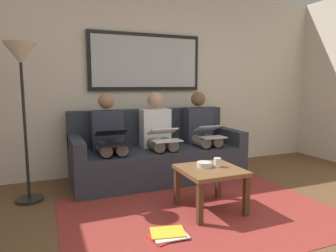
% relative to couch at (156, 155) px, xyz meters
% --- Properties ---
extents(wall_rear, '(6.00, 0.12, 2.60)m').
position_rel_couch_xyz_m(wall_rear, '(0.00, -0.48, 0.99)').
color(wall_rear, beige).
rests_on(wall_rear, ground_plane).
extents(area_rug, '(2.60, 1.80, 0.01)m').
position_rel_couch_xyz_m(area_rug, '(0.00, 1.27, -0.31)').
color(area_rug, maroon).
rests_on(area_rug, ground_plane).
extents(couch, '(2.20, 0.90, 0.90)m').
position_rel_couch_xyz_m(couch, '(0.00, 0.00, 0.00)').
color(couch, '#2D333D').
rests_on(couch, ground_plane).
extents(framed_mirror, '(1.62, 0.05, 0.79)m').
position_rel_couch_xyz_m(framed_mirror, '(0.00, -0.39, 1.24)').
color(framed_mirror, black).
extents(coffee_table, '(0.57, 0.57, 0.43)m').
position_rel_couch_xyz_m(coffee_table, '(-0.12, 1.22, 0.05)').
color(coffee_table, brown).
rests_on(coffee_table, ground_plane).
extents(cup, '(0.07, 0.07, 0.09)m').
position_rel_couch_xyz_m(cup, '(-0.21, 1.20, 0.16)').
color(cup, silver).
rests_on(cup, coffee_table).
extents(bowl, '(0.15, 0.15, 0.05)m').
position_rel_couch_xyz_m(bowl, '(-0.08, 1.15, 0.14)').
color(bowl, beige).
rests_on(bowl, coffee_table).
extents(person_left, '(0.38, 0.58, 1.14)m').
position_rel_couch_xyz_m(person_left, '(-0.64, 0.07, 0.30)').
color(person_left, '#2D3342').
rests_on(person_left, couch).
extents(laptop_silver, '(0.32, 0.34, 0.15)m').
position_rel_couch_xyz_m(laptop_silver, '(-0.64, 0.31, 0.31)').
color(laptop_silver, silver).
extents(person_middle, '(0.38, 0.58, 1.14)m').
position_rel_couch_xyz_m(person_middle, '(0.00, 0.07, 0.30)').
color(person_middle, silver).
rests_on(person_middle, couch).
extents(laptop_white, '(0.35, 0.33, 0.15)m').
position_rel_couch_xyz_m(laptop_white, '(0.00, 0.31, 0.31)').
color(laptop_white, white).
extents(person_right, '(0.38, 0.58, 1.14)m').
position_rel_couch_xyz_m(person_right, '(0.64, 0.07, 0.30)').
color(person_right, '#2D3342').
rests_on(person_right, couch).
extents(laptop_black, '(0.35, 0.40, 0.17)m').
position_rel_couch_xyz_m(laptop_black, '(0.64, 0.29, 0.32)').
color(laptop_black, black).
extents(magazine_stack, '(0.34, 0.28, 0.03)m').
position_rel_couch_xyz_m(magazine_stack, '(0.47, 1.55, -0.29)').
color(magazine_stack, red).
rests_on(magazine_stack, ground_plane).
extents(standing_lamp, '(0.32, 0.32, 1.66)m').
position_rel_couch_xyz_m(standing_lamp, '(1.55, 0.27, 1.06)').
color(standing_lamp, black).
rests_on(standing_lamp, ground_plane).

